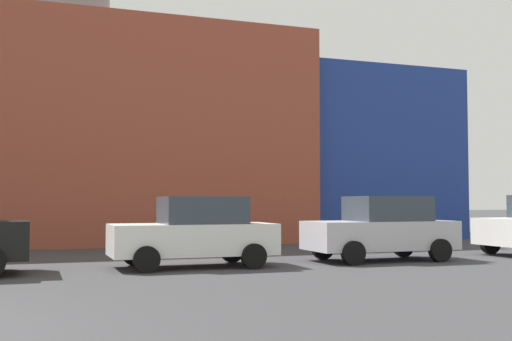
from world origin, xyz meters
TOP-DOWN VIEW (x-y plane):
  - building_backdrop at (3.78, 19.68)m, footprint 33.37×11.53m
  - parked_car_3 at (6.40, 6.77)m, footprint 3.91×1.92m
  - parked_car_4 at (11.54, 6.77)m, footprint 3.97×1.95m

SIDE VIEW (x-z plane):
  - parked_car_3 at x=6.40m, z-range 0.00..1.69m
  - parked_car_4 at x=11.54m, z-range 0.00..1.71m
  - building_backdrop at x=3.78m, z-range -1.13..9.16m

